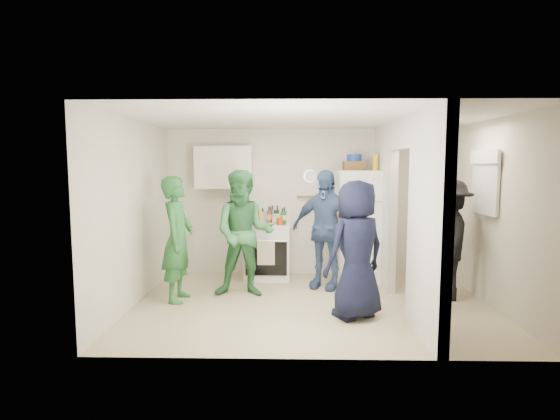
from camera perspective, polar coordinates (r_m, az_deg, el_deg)
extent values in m
plane|color=#C0B287|center=(6.11, 4.11, -12.14)|extent=(4.80, 4.80, 0.00)
plane|color=silver|center=(7.54, 3.55, 1.02)|extent=(4.80, 0.00, 4.80)
plane|color=silver|center=(4.17, 5.38, -3.03)|extent=(4.80, 0.00, 4.80)
plane|color=silver|center=(6.21, -18.52, -0.34)|extent=(0.00, 3.40, 3.40)
plane|color=silver|center=(6.43, 26.07, -0.43)|extent=(0.00, 3.40, 3.40)
plane|color=white|center=(5.84, 4.29, 11.86)|extent=(4.80, 4.80, 0.00)
cube|color=silver|center=(7.09, 13.47, 0.56)|extent=(0.12, 1.20, 2.50)
cube|color=silver|center=(4.98, 18.79, -1.85)|extent=(0.12, 1.20, 2.50)
cube|color=silver|center=(6.01, 15.95, 9.57)|extent=(0.12, 1.00, 0.40)
cube|color=white|center=(7.33, -1.69, -5.35)|extent=(0.77, 0.64, 0.92)
cube|color=silver|center=(7.41, -7.31, 5.55)|extent=(0.95, 0.34, 0.70)
cube|color=white|center=(7.30, 10.34, -1.97)|extent=(0.74, 0.72, 1.80)
cube|color=brown|center=(7.27, 9.64, 5.72)|extent=(0.35, 0.25, 0.15)
cylinder|color=navy|center=(7.27, 9.66, 6.75)|extent=(0.24, 0.24, 0.11)
cylinder|color=yellow|center=(7.18, 12.37, 6.06)|extent=(0.09, 0.09, 0.25)
cylinder|color=white|center=(7.49, 3.96, 4.44)|extent=(0.22, 0.02, 0.22)
cube|color=olive|center=(7.48, 3.57, 1.75)|extent=(0.35, 0.08, 0.03)
cube|color=black|center=(6.58, 25.35, 3.23)|extent=(0.03, 0.70, 0.80)
cube|color=white|center=(6.57, 25.23, 3.23)|extent=(0.04, 0.76, 0.86)
cube|color=white|center=(6.56, 25.17, 6.29)|extent=(0.04, 0.82, 0.18)
cylinder|color=yellow|center=(7.02, -2.78, -1.02)|extent=(0.09, 0.09, 0.25)
cylinder|color=red|center=(7.04, 0.00, -1.53)|extent=(0.09, 0.09, 0.12)
imported|color=#296737|center=(6.23, -13.23, -3.70)|extent=(0.44, 0.65, 1.74)
imported|color=#35793E|center=(6.29, -4.69, -3.07)|extent=(0.89, 0.69, 1.82)
imported|color=#3B5581|center=(6.71, 5.85, -2.53)|extent=(1.15, 0.87, 1.82)
imported|color=black|center=(5.47, 9.94, -5.12)|extent=(1.00, 0.90, 1.71)
imported|color=black|center=(6.58, 21.06, -3.55)|extent=(0.88, 1.23, 1.71)
cylinder|color=brown|center=(7.36, -3.73, -0.65)|extent=(0.06, 0.06, 0.26)
cylinder|color=#1D581E|center=(7.16, -3.14, -0.87)|extent=(0.08, 0.08, 0.25)
cylinder|color=silver|center=(7.37, -2.28, -0.70)|extent=(0.08, 0.08, 0.25)
cylinder|color=brown|center=(7.18, -1.44, -0.68)|extent=(0.07, 0.07, 0.29)
cylinder|color=#A0A6B2|center=(7.40, -0.99, -0.50)|extent=(0.07, 0.07, 0.29)
cylinder|color=#14371E|center=(7.26, -0.35, -0.57)|extent=(0.07, 0.07, 0.30)
cylinder|color=brown|center=(7.36, 0.33, -0.72)|extent=(0.07, 0.07, 0.24)
cylinder|color=silver|center=(7.15, -4.01, -0.79)|extent=(0.06, 0.06, 0.28)
cylinder|color=#5F2C10|center=(7.34, -1.22, -0.62)|extent=(0.06, 0.06, 0.27)
cylinder|color=#1F5C20|center=(7.11, 0.58, -0.76)|extent=(0.07, 0.07, 0.29)
cylinder|color=maroon|center=(7.28, -3.50, -0.58)|extent=(0.08, 0.08, 0.30)
cylinder|color=gray|center=(7.08, -0.73, -0.97)|extent=(0.07, 0.07, 0.24)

